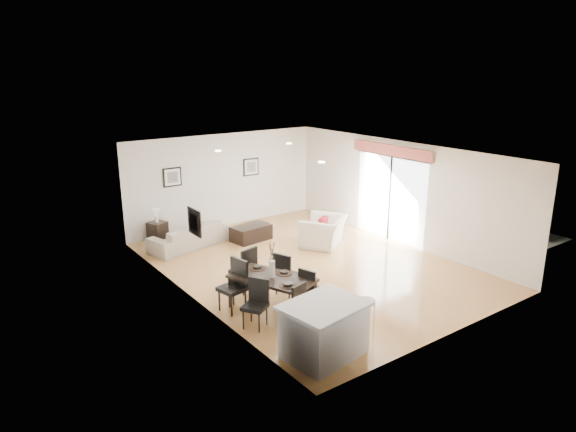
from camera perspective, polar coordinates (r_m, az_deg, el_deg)
ground at (r=12.18m, az=2.34°, el=-5.51°), size 8.00×8.00×0.00m
wall_back at (r=15.00m, az=-7.10°, el=3.95°), size 6.00×0.04×2.70m
wall_front at (r=9.11m, az=18.22°, el=-4.91°), size 6.00×0.04×2.70m
wall_left at (r=10.24m, az=-10.91°, el=-2.04°), size 0.04×8.00×2.70m
wall_right at (r=13.75m, az=12.30°, el=2.57°), size 0.04×8.00×2.70m
ceiling at (r=11.46m, az=2.49°, el=7.13°), size 6.00×8.00×0.02m
sofa at (r=13.54m, az=-11.02°, el=-2.18°), size 2.22×1.28×0.61m
armchair at (r=13.43m, az=3.96°, el=-1.72°), size 1.53×1.49×0.76m
courtyard_plant_a at (r=15.69m, az=20.85°, el=-0.19°), size 0.79×0.73×0.72m
courtyard_plant_b at (r=16.62m, az=14.56°, el=1.18°), size 0.50×0.50×0.69m
dining_table at (r=9.84m, az=-1.78°, el=-7.14°), size 1.37×1.80×0.67m
dining_chair_wnear at (r=9.32m, az=-3.50°, el=-9.31°), size 0.55×0.55×0.89m
dining_chair_wfar at (r=9.92m, az=-5.87°, el=-7.31°), size 0.53×0.53×1.01m
dining_chair_enear at (r=9.89m, az=2.41°, el=-7.87°), size 0.47×0.47×0.84m
dining_chair_efar at (r=10.47m, az=-0.34°, el=-6.23°), size 0.53×0.53×0.92m
dining_chair_head at (r=9.14m, az=1.71°, el=-9.93°), size 0.48×0.48×0.86m
dining_chair_foot at (r=10.66m, az=-4.72°, el=-5.69°), size 0.53×0.53×0.97m
vase at (r=9.71m, az=-1.80°, el=-5.25°), size 0.89×1.36×0.69m
coffee_table at (r=13.87m, az=-4.13°, el=-1.89°), size 1.10×0.74×0.41m
side_table at (r=14.10m, az=-14.28°, el=-1.75°), size 0.55×0.55×0.56m
table_lamp at (r=13.95m, az=-14.42°, el=0.23°), size 0.19×0.19×0.36m
cushion at (r=13.22m, az=3.92°, el=-0.93°), size 0.38×0.27×0.37m
kitchen_island at (r=8.44m, az=4.04°, el=-12.48°), size 1.43×1.18×0.91m
bar_stool at (r=8.91m, az=8.59°, el=-9.80°), size 0.33×0.33×0.73m
framed_print_back_left at (r=14.23m, az=-12.73°, el=4.24°), size 0.52×0.04×0.52m
framed_print_back_right at (r=15.36m, az=-4.13°, el=5.46°), size 0.52×0.04×0.52m
framed_print_left_wall at (r=9.99m, az=-10.35°, el=-0.67°), size 0.04×0.52×0.52m
sliding_door at (r=13.85m, az=11.33°, el=4.06°), size 0.12×2.70×2.57m
courtyard at (r=16.78m, az=17.30°, el=3.15°), size 6.00×6.00×2.00m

